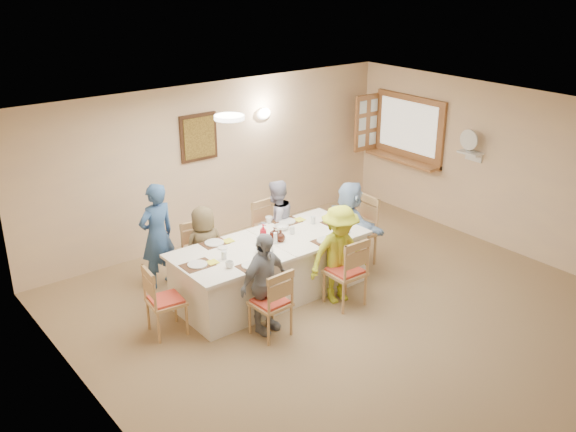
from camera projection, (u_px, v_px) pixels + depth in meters
ground at (370, 324)px, 7.94m from camera, size 7.00×7.00×0.00m
room_walls at (376, 210)px, 7.37m from camera, size 7.00×7.00×7.00m
wall_picture at (199, 137)px, 9.67m from camera, size 0.62×0.05×0.72m
wall_sconce at (264, 114)px, 10.26m from camera, size 0.26×0.09×0.18m
ceiling_light at (229, 117)px, 7.55m from camera, size 0.36×0.36×0.05m
serving_hatch at (409, 129)px, 10.97m from camera, size 0.06×1.50×1.15m
hatch_sill at (402, 159)px, 11.09m from camera, size 0.30×1.50×0.05m
shutter_door at (367, 123)px, 11.38m from camera, size 0.55×0.04×1.00m
fan_shelf at (470, 153)px, 9.97m from camera, size 0.22×0.36×0.03m
desk_fan at (470, 144)px, 9.90m from camera, size 0.30×0.30×0.28m
dining_table at (271, 268)px, 8.52m from camera, size 2.64×1.12×0.76m
chair_back_left at (201, 256)px, 8.74m from camera, size 0.47×0.47×0.89m
chair_back_right at (271, 233)px, 9.41m from camera, size 0.47×0.47×0.93m
chair_front_left at (270, 302)px, 7.57m from camera, size 0.45×0.45×0.89m
chair_front_right at (345, 271)px, 8.24m from camera, size 0.47×0.47×0.96m
chair_left_end at (166, 300)px, 7.61m from camera, size 0.47×0.47×0.89m
chair_right_end at (356, 231)px, 9.35m from camera, size 0.51×0.51×1.03m
diner_back_left at (205, 249)px, 8.59m from camera, size 0.63×0.45×1.19m
diner_back_right at (276, 224)px, 9.26m from camera, size 0.74×0.64×1.30m
diner_front_left at (264, 283)px, 7.58m from camera, size 0.86×0.59×1.27m
diner_front_right at (339, 254)px, 8.26m from camera, size 1.03×0.79×1.33m
diner_right_end at (350, 225)px, 9.23m from camera, size 1.31×0.73×1.30m
caregiver at (157, 236)px, 8.63m from camera, size 0.65×0.52×1.48m
placemat_fl at (251, 266)px, 7.73m from camera, size 0.33×0.25×0.01m
plate_fl at (251, 265)px, 7.72m from camera, size 0.24×0.24×0.01m
napkin_fl at (266, 263)px, 7.79m from camera, size 0.15×0.15×0.01m
placemat_fr at (326, 241)px, 8.41m from camera, size 0.36×0.26×0.01m
plate_fr at (326, 240)px, 8.41m from camera, size 0.25×0.25×0.02m
napkin_fr at (339, 238)px, 8.47m from camera, size 0.13×0.13×0.01m
placemat_bl at (214, 243)px, 8.34m from camera, size 0.34×0.25×0.01m
plate_bl at (214, 243)px, 8.34m from camera, size 0.25×0.25×0.02m
napkin_bl at (228, 241)px, 8.40m from camera, size 0.13×0.13×0.01m
placemat_br at (287, 222)px, 9.02m from camera, size 0.37×0.28×0.01m
plate_br at (287, 221)px, 9.02m from camera, size 0.24×0.24×0.01m
napkin_br at (299, 219)px, 9.09m from camera, size 0.14×0.14×0.01m
placemat_le at (197, 265)px, 7.75m from camera, size 0.38×0.28×0.01m
plate_le at (197, 264)px, 7.74m from camera, size 0.24×0.24×0.02m
napkin_le at (212, 262)px, 7.81m from camera, size 0.13×0.13×0.01m
placemat_re at (334, 222)px, 9.01m from camera, size 0.34×0.25×0.01m
plate_re at (335, 221)px, 9.01m from camera, size 0.22×0.22×0.01m
napkin_re at (346, 220)px, 9.08m from camera, size 0.15×0.15×0.01m
teacup_a at (230, 265)px, 7.68m from camera, size 0.17×0.17×0.08m
teacup_b at (269, 220)px, 8.98m from camera, size 0.17×0.17×0.09m
bowl_a at (264, 251)px, 8.06m from camera, size 0.35×0.35×0.06m
bowl_b at (282, 227)px, 8.77m from camera, size 0.26×0.26×0.06m
condiment_ketchup at (263, 233)px, 8.33m from camera, size 0.14×0.14×0.26m
condiment_brown at (274, 234)px, 8.40m from camera, size 0.14×0.14×0.18m
condiment_malt at (281, 236)px, 8.38m from camera, size 0.15×0.15×0.16m
drinking_glass at (259, 240)px, 8.31m from camera, size 0.07×0.07×0.10m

